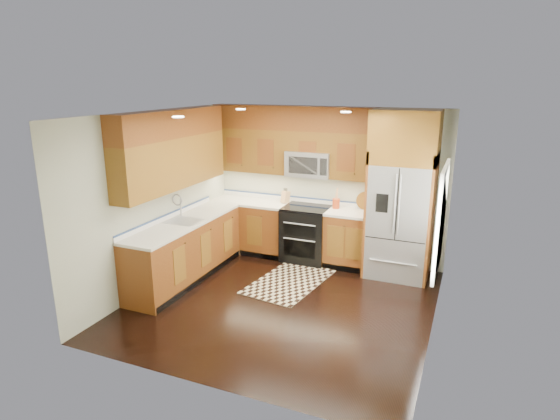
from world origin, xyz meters
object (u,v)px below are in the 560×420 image
at_px(rug, 289,281).
at_px(utensil_crock, 336,201).
at_px(refrigerator, 401,195).
at_px(knife_block, 285,197).
at_px(range, 306,234).

distance_m(rug, utensil_crock, 1.58).
relative_size(refrigerator, knife_block, 9.82).
distance_m(refrigerator, knife_block, 2.01).
distance_m(range, utensil_crock, 0.77).
relative_size(rug, utensil_crock, 4.36).
xyz_separation_m(refrigerator, knife_block, (-1.99, 0.18, -0.26)).
xyz_separation_m(knife_block, utensil_crock, (0.91, -0.00, 0.01)).
bearing_deg(rug, utensil_crock, 78.75).
bearing_deg(refrigerator, utensil_crock, 170.57).
xyz_separation_m(range, utensil_crock, (0.47, 0.14, 0.59)).
distance_m(refrigerator, utensil_crock, 1.12).
relative_size(refrigerator, utensil_crock, 7.53).
bearing_deg(knife_block, refrigerator, -5.23).
relative_size(range, utensil_crock, 2.74).
height_order(knife_block, utensil_crock, utensil_crock).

